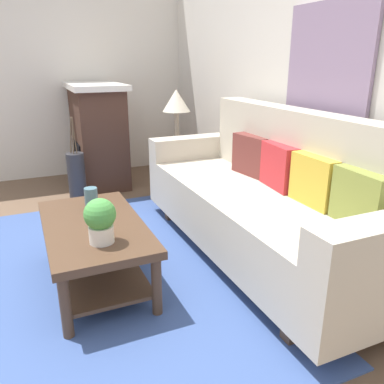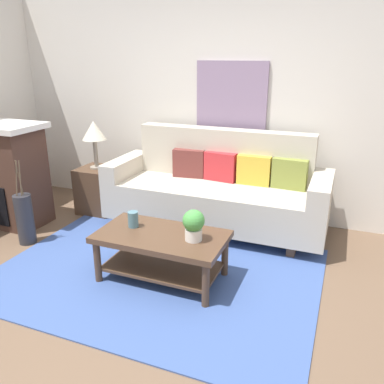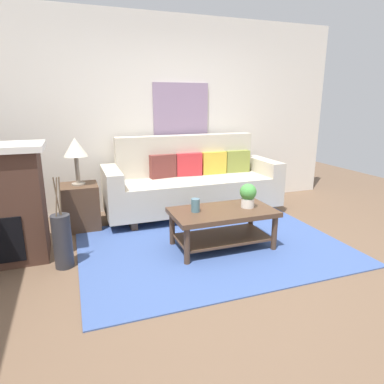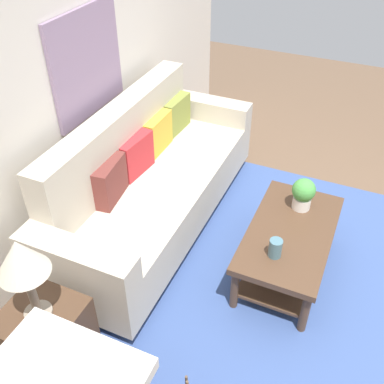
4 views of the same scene
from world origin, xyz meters
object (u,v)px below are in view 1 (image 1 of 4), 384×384
Objects in this scene: tabletop_vase at (91,198)px; framed_painting at (327,61)px; potted_plant_tabletop at (100,219)px; fireplace at (98,135)px; throw_pillow_mustard at (315,180)px; throw_pillow_maroon at (251,155)px; couch at (263,201)px; throw_pillow_olive at (361,199)px; side_table at (177,171)px; throw_pillow_crimson at (279,166)px; coffee_table at (95,240)px; floor_vase at (77,179)px; table_lamp at (176,103)px.

tabletop_vase is 1.91m from framed_painting.
potted_plant_tabletop is 0.23× the size of fireplace.
throw_pillow_mustard is 0.88m from framed_painting.
throw_pillow_mustard is (0.76, 0.00, 0.00)m from throw_pillow_maroon.
throw_pillow_olive is at bearing 9.31° from couch.
throw_pillow_olive is 1.74m from tabletop_vase.
throw_pillow_maroon is at bearing 10.52° from side_table.
couch reaches higher than tabletop_vase.
throw_pillow_crimson is 1.00× the size of throw_pillow_olive.
throw_pillow_maroon is at bearing 180.00° from throw_pillow_crimson.
throw_pillow_olive is 1.46m from potted_plant_tabletop.
couch is 1.22m from coffee_table.
floor_vase is (-0.20, -1.02, -0.02)m from side_table.
couch reaches higher than side_table.
couch is 0.81m from throw_pillow_olive.
throw_pillow_mustard is 1.51m from tabletop_vase.
tabletop_vase is (-0.38, -1.17, 0.07)m from couch.
potted_plant_tabletop is (-0.17, -1.34, -0.11)m from throw_pillow_mustard.
throw_pillow_olive is 0.44× the size of framed_painting.
throw_pillow_olive is 0.33× the size of coffee_table.
throw_pillow_maroon is at bearing -138.08° from framed_painting.
couch is 0.47m from throw_pillow_maroon.
framed_painting reaches higher than throw_pillow_crimson.
potted_plant_tabletop is (0.29, -0.00, 0.26)m from coffee_table.
throw_pillow_maroon is 1.00× the size of throw_pillow_crimson.
table_lamp is 1.08× the size of floor_vase.
throw_pillow_olive is at bearing 5.26° from side_table.
fireplace is 2.73m from framed_painting.
fireplace is at bearing 149.28° from floor_vase.
tabletop_vase is 0.27× the size of floor_vase.
coffee_table is at bearing -122.33° from throw_pillow_olive.
floor_vase is at bearing 176.02° from coffee_table.
throw_pillow_mustard reaches higher than side_table.
throw_pillow_maroon is 1.14m from throw_pillow_olive.
coffee_table is 1.96× the size of side_table.
side_table is (-1.70, 1.13, -0.29)m from potted_plant_tabletop.
tabletop_vase is at bearing -120.48° from throw_pillow_mustard.
couch is at bearing -161.85° from throw_pillow_mustard.
throw_pillow_mustard is 1.93m from side_table.
throw_pillow_mustard and throw_pillow_olive have the same top height.
framed_painting reaches higher than table_lamp.
coffee_table is at bearing -3.98° from floor_vase.
side_table is at bearing 78.75° from floor_vase.
table_lamp is at bearing -176.82° from couch.
throw_pillow_mustard is 0.63× the size of table_lamp.
floor_vase is (-1.61, 0.11, -0.05)m from coffee_table.
table_lamp is at bearing -172.10° from throw_pillow_crimson.
throw_pillow_maroon is 0.44× the size of framed_painting.
fireplace is at bearing -162.01° from couch.
framed_painting is at bearing 20.11° from side_table.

